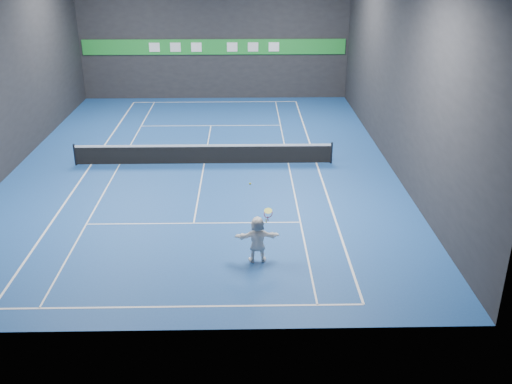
{
  "coord_description": "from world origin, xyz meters",
  "views": [
    {
      "loc": [
        1.99,
        -26.02,
        9.86
      ],
      "look_at": [
        2.39,
        -6.88,
        1.5
      ],
      "focal_mm": 40.0,
      "sensor_mm": 36.0,
      "label": 1
    }
  ],
  "objects_px": {
    "player": "(257,239)",
    "tennis_racket": "(268,214)",
    "tennis_net": "(204,154)",
    "tennis_ball": "(250,184)"
  },
  "relations": [
    {
      "from": "player",
      "to": "tennis_net",
      "type": "distance_m",
      "value": 9.57
    },
    {
      "from": "player",
      "to": "tennis_racket",
      "type": "bearing_deg",
      "value": -175.76
    },
    {
      "from": "tennis_net",
      "to": "tennis_racket",
      "type": "bearing_deg",
      "value": -73.5
    },
    {
      "from": "tennis_net",
      "to": "tennis_racket",
      "type": "height_order",
      "value": "tennis_racket"
    },
    {
      "from": "tennis_racket",
      "to": "player",
      "type": "bearing_deg",
      "value": -172.07
    },
    {
      "from": "tennis_net",
      "to": "tennis_ball",
      "type": "bearing_deg",
      "value": -76.99
    },
    {
      "from": "player",
      "to": "tennis_racket",
      "type": "xyz_separation_m",
      "value": [
        0.34,
        0.05,
        0.89
      ]
    },
    {
      "from": "tennis_ball",
      "to": "tennis_racket",
      "type": "distance_m",
      "value": 1.27
    },
    {
      "from": "tennis_racket",
      "to": "tennis_ball",
      "type": "bearing_deg",
      "value": -171.77
    },
    {
      "from": "player",
      "to": "tennis_racket",
      "type": "height_order",
      "value": "tennis_racket"
    }
  ]
}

